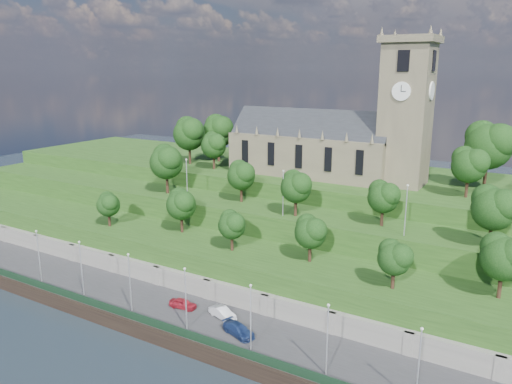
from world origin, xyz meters
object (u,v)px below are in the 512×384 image
Objects in this scene: car_left at (183,304)px; car_right at (239,330)px; church at (335,139)px; car_middle at (222,313)px.

car_left is 11.21m from car_right.
car_right is at bearing -107.51° from car_left.
church is at bearing 24.59° from car_right.
car_right is (10.99, -2.20, 0.04)m from car_left.
car_left is at bearing -100.11° from church.
car_middle is 5.21m from car_right.
church reaches higher than car_left.
church is 45.96m from car_right.
car_left is 6.58m from car_middle.
car_middle is at bearing 77.25° from car_right.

